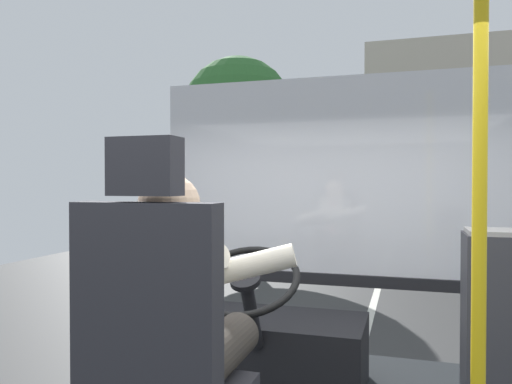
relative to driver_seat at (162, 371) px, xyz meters
The scene contains 8 objects.
ground 9.34m from the driver_seat, 88.50° to the left, with size 18.00×44.00×0.06m.
driver_seat is the anchor object (origin of this frame).
bus_driver 0.20m from the driver_seat, 90.00° to the left, with size 0.77×0.62×0.75m.
steering_console 1.38m from the driver_seat, 90.00° to the left, with size 1.10×1.02×0.86m.
handrail_pole 1.12m from the driver_seat, 11.48° to the left, with size 0.04×0.04×2.14m.
fare_box 1.43m from the driver_seat, 38.61° to the left, with size 0.22×0.27×0.99m.
windshield_panel 2.12m from the driver_seat, 83.26° to the left, with size 2.50×0.08×1.48m.
street_tree 11.28m from the driver_seat, 107.90° to the left, with size 2.81×2.81×5.22m.
Camera 1 is at (0.53, -1.88, 2.01)m, focal length 34.62 mm.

